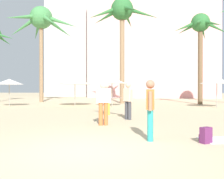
{
  "coord_description": "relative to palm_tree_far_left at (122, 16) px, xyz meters",
  "views": [
    {
      "loc": [
        1.05,
        -5.59,
        1.47
      ],
      "look_at": [
        0.13,
        6.04,
        1.37
      ],
      "focal_mm": 39.74,
      "sensor_mm": 36.0,
      "label": 1
    }
  ],
  "objects": [
    {
      "name": "hotel_tower_gray",
      "position": [
        -5.27,
        20.82,
        7.08
      ],
      "size": [
        15.59,
        9.54,
        30.09
      ],
      "primitive_type": "cube",
      "color": "#A8A8A3",
      "rests_on": "ground"
    },
    {
      "name": "cafe_umbrella_1",
      "position": [
        -8.48,
        -4.31,
        -6.07
      ],
      "size": [
        2.12,
        2.12,
        2.11
      ],
      "color": "gray",
      "rests_on": "ground"
    },
    {
      "name": "backpack",
      "position": [
        2.8,
        -15.92,
        -7.76
      ],
      "size": [
        0.35,
        0.34,
        0.42
      ],
      "rotation": [
        0.0,
        0.0,
        2.18
      ],
      "color": "#622556",
      "rests_on": "ground"
    },
    {
      "name": "palm_tree_left",
      "position": [
        6.73,
        -0.87,
        -1.64
      ],
      "size": [
        4.75,
        4.56,
        7.8
      ],
      "color": "brown",
      "rests_on": "ground"
    },
    {
      "name": "person_near_right",
      "position": [
        -0.22,
        -13.1,
        -7.05
      ],
      "size": [
        0.6,
        0.32,
        1.67
      ],
      "rotation": [
        0.0,
        0.0,
        4.98
      ],
      "color": "orange",
      "rests_on": "ground"
    },
    {
      "name": "hotel_pink",
      "position": [
        3.74,
        15.1,
        0.62
      ],
      "size": [
        17.84,
        8.56,
        17.16
      ],
      "primitive_type": "cube",
      "color": "pink",
      "rests_on": "ground"
    },
    {
      "name": "person_far_left",
      "position": [
        0.7,
        -11.31,
        -7.04
      ],
      "size": [
        0.49,
        0.5,
        1.68
      ],
      "rotation": [
        0.0,
        0.0,
        3.91
      ],
      "color": "#3D3D42",
      "rests_on": "ground"
    },
    {
      "name": "cafe_umbrella_0",
      "position": [
        -0.62,
        -3.87,
        -5.97
      ],
      "size": [
        2.1,
        2.1,
        2.22
      ],
      "color": "gray",
      "rests_on": "ground"
    },
    {
      "name": "person_mid_right",
      "position": [
        1.38,
        -15.7,
        -7.05
      ],
      "size": [
        0.26,
        0.61,
        1.67
      ],
      "rotation": [
        0.0,
        0.0,
        6.21
      ],
      "color": "teal",
      "rests_on": "ground"
    },
    {
      "name": "cafe_umbrella_3",
      "position": [
        7.01,
        -4.16,
        -6.01
      ],
      "size": [
        2.33,
        2.33,
        2.17
      ],
      "color": "gray",
      "rests_on": "ground"
    },
    {
      "name": "ground",
      "position": [
        -0.19,
        -17.0,
        -7.96
      ],
      "size": [
        120.0,
        120.0,
        0.0
      ],
      "primitive_type": "plane",
      "color": "#C6B28C"
    },
    {
      "name": "person_far_right",
      "position": [
        -0.45,
        -9.43,
        -7.05
      ],
      "size": [
        1.97,
        2.23,
        1.68
      ],
      "rotation": [
        0.0,
        0.0,
        5.47
      ],
      "color": "gold",
      "rests_on": "ground"
    },
    {
      "name": "cafe_umbrella_2",
      "position": [
        -3.58,
        -3.39,
        -6.06
      ],
      "size": [
        2.8,
        2.8,
        2.11
      ],
      "color": "gray",
      "rests_on": "ground"
    },
    {
      "name": "palm_tree_far_left",
      "position": [
        0.0,
        0.0,
        0.0
      ],
      "size": [
        6.31,
        6.32,
        9.6
      ],
      "color": "#896B4C",
      "rests_on": "ground"
    },
    {
      "name": "palm_tree_center",
      "position": [
        -8.11,
        1.53,
        -0.01
      ],
      "size": [
        7.34,
        6.5,
        9.54
      ],
      "color": "#896B4C",
      "rests_on": "ground"
    }
  ]
}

